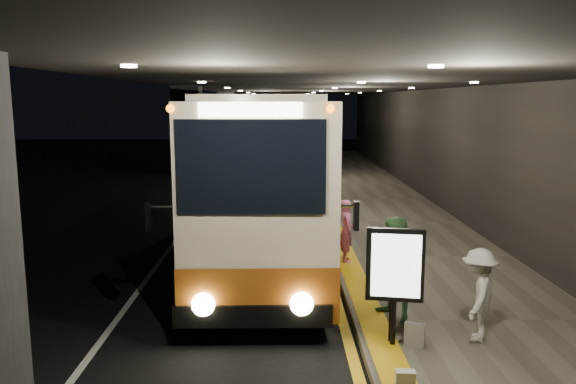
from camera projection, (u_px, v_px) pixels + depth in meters
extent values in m
plane|color=black|center=(228.00, 274.00, 13.00)|extent=(90.00, 90.00, 0.00)
cube|color=silver|center=(186.00, 226.00, 17.91)|extent=(0.12, 50.00, 0.01)
cube|color=gold|center=(316.00, 226.00, 17.96)|extent=(0.18, 50.00, 0.01)
cube|color=#514C44|center=(391.00, 224.00, 17.98)|extent=(4.50, 50.00, 0.15)
cube|color=gold|center=(332.00, 221.00, 17.94)|extent=(0.50, 50.00, 0.01)
cube|color=black|center=(465.00, 132.00, 17.54)|extent=(0.10, 50.00, 6.00)
cube|color=black|center=(189.00, 161.00, 16.57)|extent=(0.80, 0.80, 4.40)
cube|color=black|center=(227.00, 136.00, 28.41)|extent=(0.80, 0.80, 4.40)
cube|color=black|center=(322.00, 80.00, 17.22)|extent=(9.00, 50.00, 0.40)
cube|color=beige|center=(264.00, 168.00, 14.94)|extent=(2.78, 12.59, 3.56)
cube|color=#995716|center=(264.00, 216.00, 15.15)|extent=(2.80, 12.61, 0.94)
cube|color=black|center=(251.00, 167.00, 8.59)|extent=(2.30, 0.09, 1.46)
cube|color=black|center=(253.00, 314.00, 9.06)|extent=(2.57, 0.28, 0.37)
cylinder|color=black|center=(199.00, 275.00, 11.27)|extent=(0.29, 1.05, 1.05)
cylinder|color=black|center=(317.00, 274.00, 11.30)|extent=(0.29, 1.05, 1.05)
cylinder|color=black|center=(233.00, 202.00, 19.32)|extent=(0.29, 1.05, 1.05)
cylinder|color=black|center=(302.00, 202.00, 19.35)|extent=(0.29, 1.05, 1.05)
sphere|color=#FFEAA5|center=(203.00, 304.00, 8.92)|extent=(0.38, 0.38, 0.38)
sphere|color=#FFEAA5|center=(302.00, 304.00, 8.94)|extent=(0.38, 0.38, 0.38)
cube|color=#FFF2BF|center=(250.00, 110.00, 8.43)|extent=(1.57, 0.07, 0.23)
cube|color=beige|center=(279.00, 138.00, 30.26)|extent=(3.06, 11.25, 3.15)
cube|color=#995716|center=(279.00, 160.00, 30.45)|extent=(3.09, 11.28, 0.83)
cube|color=black|center=(278.00, 131.00, 24.63)|extent=(2.04, 0.20, 1.30)
cube|color=black|center=(279.00, 179.00, 25.06)|extent=(2.28, 0.40, 0.32)
cylinder|color=black|center=(257.00, 174.00, 27.01)|extent=(0.26, 0.93, 0.93)
cylinder|color=black|center=(300.00, 174.00, 27.04)|extent=(0.26, 0.93, 0.93)
cylinder|color=black|center=(262.00, 159.00, 34.15)|extent=(0.26, 0.93, 0.93)
cylinder|color=black|center=(296.00, 158.00, 34.17)|extent=(0.26, 0.93, 0.93)
imported|color=#CB5E8F|center=(347.00, 231.00, 13.41)|extent=(0.38, 0.56, 1.51)
imported|color=#48824C|center=(396.00, 269.00, 9.84)|extent=(0.93, 1.05, 1.83)
imported|color=beige|center=(479.00, 295.00, 9.00)|extent=(0.85, 1.08, 1.52)
cube|color=black|center=(415.00, 335.00, 8.84)|extent=(0.34, 0.24, 0.38)
cube|color=beige|center=(405.00, 382.00, 7.41)|extent=(0.27, 0.17, 0.32)
cylinder|color=black|center=(393.00, 323.00, 8.87)|extent=(0.08, 0.08, 0.74)
cube|color=black|center=(395.00, 265.00, 8.71)|extent=(0.90, 0.26, 1.16)
cube|color=white|center=(396.00, 266.00, 8.65)|extent=(0.75, 0.15, 1.00)
cylinder|color=black|center=(391.00, 310.00, 8.97)|extent=(0.05, 0.05, 1.05)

